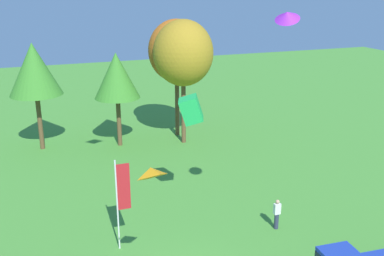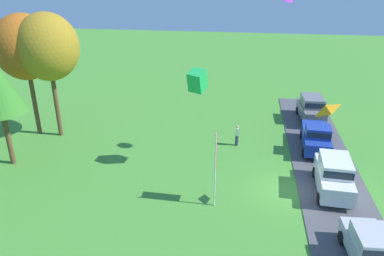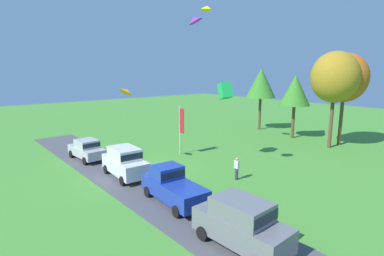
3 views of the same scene
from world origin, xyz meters
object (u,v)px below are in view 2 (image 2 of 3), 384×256
Objects in this scene: car_suv_mid_row at (334,174)px; car_suv_far_end at (311,108)px; person_on_lawn at (237,135)px; tree_right_of_center at (25,47)px; tree_lone_near at (48,47)px; flag_banner at (216,159)px; kite_box_trailing_tail at (197,81)px; car_pickup_by_flagpole at (316,137)px; kite_diamond_high_left at (325,108)px; car_sedan_near_entrance at (372,249)px.

car_suv_mid_row is 11.82m from car_suv_far_end.
tree_right_of_center reaches higher than person_on_lawn.
flag_banner is (-7.96, -13.67, -4.36)m from tree_lone_near.
kite_box_trailing_tail is at bearing -107.47° from tree_lone_near.
kite_diamond_high_left is (-8.11, 1.49, 5.28)m from car_pickup_by_flagpole.
flag_banner is (-2.29, 7.19, 1.71)m from car_suv_mid_row.
tree_right_of_center is 22.70m from kite_diamond_high_left.
tree_right_of_center reaches higher than kite_diamond_high_left.
tree_lone_near is at bearing -93.42° from tree_right_of_center.
car_suv_mid_row reaches higher than person_on_lawn.
car_suv_mid_row is at bearing -72.36° from flag_banner.
flag_banner is at bearing 61.99° from car_sedan_near_entrance.
tree_right_of_center is at bearing 89.97° from person_on_lawn.
tree_right_of_center reaches higher than car_suv_far_end.
tree_lone_near reaches higher than person_on_lawn.
car_suv_far_end is at bearing -47.07° from person_on_lawn.
person_on_lawn is at bearing -90.03° from tree_right_of_center.
tree_lone_near reaches higher than car_suv_far_end.
tree_right_of_center is (-0.06, 22.69, 6.17)m from car_pickup_by_flagpole.
kite_box_trailing_tail is (-3.91, -14.03, -0.94)m from tree_right_of_center.
car_suv_far_end reaches higher than car_sedan_near_entrance.
tree_lone_near is 7.51× the size of kite_box_trailing_tail.
car_suv_mid_row is at bearing -133.20° from person_on_lawn.
kite_diamond_high_left reaches higher than car_suv_mid_row.
person_on_lawn is 17.87m from tree_right_of_center.
car_sedan_near_entrance is at bearing -179.47° from car_suv_far_end.
flag_banner is at bearing 107.64° from car_suv_mid_row.
kite_diamond_high_left reaches higher than flag_banner.
car_pickup_by_flagpole is 0.51× the size of tree_lone_near.
tree_right_of_center reaches higher than flag_banner.
kite_box_trailing_tail is (1.88, 8.82, 5.04)m from car_suv_mid_row.
car_sedan_near_entrance is 25.33m from tree_lone_near.
car_pickup_by_flagpole is 3.85× the size of kite_box_trailing_tail.
person_on_lawn is (5.78, 6.16, -0.42)m from car_suv_mid_row.
person_on_lawn is 0.17× the size of tree_right_of_center.
flag_banner reaches higher than car_suv_far_end.
car_suv_mid_row is at bearing -178.51° from car_pickup_by_flagpole.
car_suv_mid_row is 5.81m from kite_diamond_high_left.
flag_banner is at bearing 139.12° from car_pickup_by_flagpole.
car_sedan_near_entrance is at bearing -175.56° from car_suv_mid_row.
car_pickup_by_flagpole is 5.98m from car_suv_far_end.
tree_lone_near is at bearing 90.43° from person_on_lawn.
tree_lone_near is 1.99m from tree_right_of_center.
car_pickup_by_flagpole is at bearing -89.35° from person_on_lawn.
flag_banner is 6.50m from kite_diamond_high_left.
car_suv_mid_row is 0.99× the size of flag_banner.
person_on_lawn is 8.41m from flag_banner.
flag_banner is 5.58m from kite_box_trailing_tail.
car_suv_mid_row is 2.75× the size of person_on_lawn.
car_sedan_near_entrance is 18.19m from car_suv_far_end.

